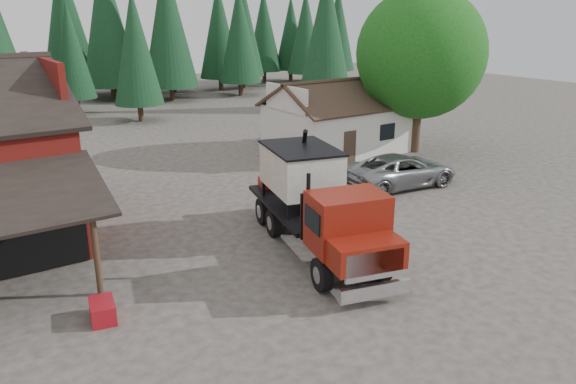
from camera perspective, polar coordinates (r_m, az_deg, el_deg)
ground at (r=19.75m, az=-0.76°, el=-8.43°), size 120.00×120.00×0.00m
farmhouse at (r=36.57m, az=5.07°, el=6.76°), size 8.60×6.42×4.65m
deciduous_tree at (r=36.52m, az=13.37°, el=13.06°), size 8.00×8.00×10.20m
conifer_backdrop at (r=58.26m, az=-24.38°, el=7.81°), size 76.00×16.00×16.00m
near_pine_b at (r=47.53m, az=-15.24°, el=13.97°), size 3.96×3.96×10.40m
near_pine_c at (r=51.67m, az=3.88°, el=15.94°), size 4.84×4.84×12.40m
feed_truck at (r=21.06m, az=2.93°, el=-0.84°), size 4.76×9.77×4.27m
silver_car at (r=29.73m, az=11.43°, el=2.17°), size 6.33×3.48×1.68m
equip_box at (r=17.88m, az=-18.32°, el=-11.39°), size 0.90×1.21×0.60m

